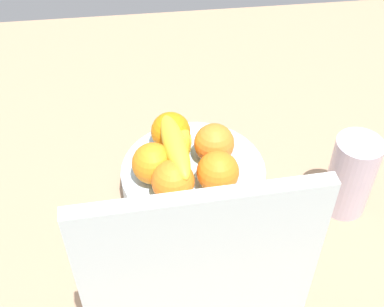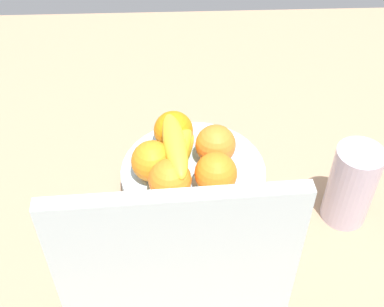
{
  "view_description": "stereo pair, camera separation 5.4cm",
  "coord_description": "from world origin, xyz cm",
  "px_view_note": "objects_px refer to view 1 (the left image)",
  "views": [
    {
      "loc": [
        8.3,
        65.35,
        73.65
      ],
      "look_at": [
        0.24,
        -0.04,
        9.84
      ],
      "focal_mm": 47.6,
      "sensor_mm": 36.0,
      "label": 1
    },
    {
      "loc": [
        2.93,
        65.79,
        73.65
      ],
      "look_at": [
        0.24,
        -0.04,
        9.84
      ],
      "focal_mm": 47.6,
      "sensor_mm": 36.0,
      "label": 2
    }
  ],
  "objects_px": {
    "orange_center": "(171,132)",
    "cutting_board": "(200,292)",
    "orange_front_right": "(214,143)",
    "fruit_bowl": "(192,180)",
    "thermos_tumbler": "(351,176)",
    "orange_front_left": "(218,172)",
    "orange_back_right": "(173,181)",
    "banana_bunch": "(176,153)",
    "orange_back_left": "(153,163)"
  },
  "relations": [
    {
      "from": "fruit_bowl",
      "to": "orange_center",
      "type": "bearing_deg",
      "value": -63.96
    },
    {
      "from": "orange_front_right",
      "to": "orange_center",
      "type": "relative_size",
      "value": 1.0
    },
    {
      "from": "orange_back_right",
      "to": "orange_center",
      "type": "bearing_deg",
      "value": -93.56
    },
    {
      "from": "fruit_bowl",
      "to": "orange_front_right",
      "type": "xyz_separation_m",
      "value": [
        -0.04,
        -0.02,
        0.07
      ]
    },
    {
      "from": "thermos_tumbler",
      "to": "cutting_board",
      "type": "bearing_deg",
      "value": 39.98
    },
    {
      "from": "orange_front_left",
      "to": "orange_back_right",
      "type": "bearing_deg",
      "value": 8.59
    },
    {
      "from": "banana_bunch",
      "to": "cutting_board",
      "type": "relative_size",
      "value": 0.49
    },
    {
      "from": "orange_front_left",
      "to": "orange_back_left",
      "type": "distance_m",
      "value": 0.12
    },
    {
      "from": "orange_back_left",
      "to": "thermos_tumbler",
      "type": "distance_m",
      "value": 0.35
    },
    {
      "from": "orange_back_right",
      "to": "thermos_tumbler",
      "type": "height_order",
      "value": "thermos_tumbler"
    },
    {
      "from": "fruit_bowl",
      "to": "orange_front_left",
      "type": "relative_size",
      "value": 3.57
    },
    {
      "from": "fruit_bowl",
      "to": "orange_back_right",
      "type": "height_order",
      "value": "orange_back_right"
    },
    {
      "from": "orange_front_left",
      "to": "orange_center",
      "type": "xyz_separation_m",
      "value": [
        0.07,
        -0.12,
        0.0
      ]
    },
    {
      "from": "orange_back_left",
      "to": "orange_front_left",
      "type": "bearing_deg",
      "value": 162.53
    },
    {
      "from": "orange_center",
      "to": "orange_back_right",
      "type": "height_order",
      "value": "same"
    },
    {
      "from": "orange_center",
      "to": "orange_back_right",
      "type": "xyz_separation_m",
      "value": [
        0.01,
        0.13,
        0.0
      ]
    },
    {
      "from": "orange_front_left",
      "to": "cutting_board",
      "type": "bearing_deg",
      "value": 76.0
    },
    {
      "from": "orange_back_right",
      "to": "thermos_tumbler",
      "type": "relative_size",
      "value": 0.47
    },
    {
      "from": "fruit_bowl",
      "to": "orange_back_right",
      "type": "distance_m",
      "value": 0.1
    },
    {
      "from": "orange_center",
      "to": "cutting_board",
      "type": "bearing_deg",
      "value": 90.38
    },
    {
      "from": "cutting_board",
      "to": "fruit_bowl",
      "type": "bearing_deg",
      "value": -97.95
    },
    {
      "from": "orange_front_left",
      "to": "orange_back_right",
      "type": "xyz_separation_m",
      "value": [
        0.08,
        0.01,
        0.0
      ]
    },
    {
      "from": "orange_back_right",
      "to": "orange_front_right",
      "type": "bearing_deg",
      "value": -134.87
    },
    {
      "from": "fruit_bowl",
      "to": "cutting_board",
      "type": "bearing_deg",
      "value": 84.78
    },
    {
      "from": "fruit_bowl",
      "to": "banana_bunch",
      "type": "relative_size",
      "value": 1.52
    },
    {
      "from": "banana_bunch",
      "to": "thermos_tumbler",
      "type": "relative_size",
      "value": 1.12
    },
    {
      "from": "banana_bunch",
      "to": "orange_front_left",
      "type": "bearing_deg",
      "value": 142.81
    },
    {
      "from": "orange_back_right",
      "to": "orange_back_left",
      "type": "bearing_deg",
      "value": -56.33
    },
    {
      "from": "orange_center",
      "to": "thermos_tumbler",
      "type": "xyz_separation_m",
      "value": [
        -0.31,
        0.14,
        -0.02
      ]
    },
    {
      "from": "fruit_bowl",
      "to": "thermos_tumbler",
      "type": "distance_m",
      "value": 0.29
    },
    {
      "from": "orange_front_right",
      "to": "orange_back_right",
      "type": "distance_m",
      "value": 0.12
    },
    {
      "from": "orange_front_right",
      "to": "orange_back_left",
      "type": "xyz_separation_m",
      "value": [
        0.12,
        0.04,
        0.0
      ]
    },
    {
      "from": "orange_front_right",
      "to": "orange_back_left",
      "type": "height_order",
      "value": "same"
    },
    {
      "from": "orange_back_left",
      "to": "banana_bunch",
      "type": "distance_m",
      "value": 0.05
    },
    {
      "from": "orange_front_right",
      "to": "banana_bunch",
      "type": "distance_m",
      "value": 0.08
    },
    {
      "from": "orange_center",
      "to": "orange_back_right",
      "type": "relative_size",
      "value": 1.0
    },
    {
      "from": "fruit_bowl",
      "to": "orange_front_left",
      "type": "distance_m",
      "value": 0.09
    },
    {
      "from": "orange_front_right",
      "to": "thermos_tumbler",
      "type": "distance_m",
      "value": 0.25
    },
    {
      "from": "fruit_bowl",
      "to": "orange_back_right",
      "type": "xyz_separation_m",
      "value": [
        0.04,
        0.06,
        0.07
      ]
    },
    {
      "from": "orange_back_left",
      "to": "cutting_board",
      "type": "relative_size",
      "value": 0.21
    },
    {
      "from": "orange_front_right",
      "to": "cutting_board",
      "type": "height_order",
      "value": "cutting_board"
    },
    {
      "from": "orange_front_left",
      "to": "banana_bunch",
      "type": "height_order",
      "value": "banana_bunch"
    },
    {
      "from": "cutting_board",
      "to": "orange_front_right",
      "type": "bearing_deg",
      "value": -104.67
    },
    {
      "from": "banana_bunch",
      "to": "orange_back_left",
      "type": "bearing_deg",
      "value": 21.56
    },
    {
      "from": "orange_center",
      "to": "banana_bunch",
      "type": "xyz_separation_m",
      "value": [
        -0.0,
        0.06,
        0.0
      ]
    },
    {
      "from": "orange_back_left",
      "to": "cutting_board",
      "type": "distance_m",
      "value": 0.33
    },
    {
      "from": "orange_back_right",
      "to": "cutting_board",
      "type": "relative_size",
      "value": 0.21
    },
    {
      "from": "orange_front_right",
      "to": "cutting_board",
      "type": "bearing_deg",
      "value": 78.06
    },
    {
      "from": "orange_center",
      "to": "thermos_tumbler",
      "type": "distance_m",
      "value": 0.34
    },
    {
      "from": "banana_bunch",
      "to": "thermos_tumbler",
      "type": "distance_m",
      "value": 0.31
    }
  ]
}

